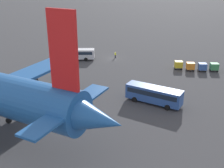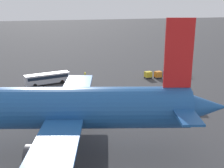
# 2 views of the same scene
# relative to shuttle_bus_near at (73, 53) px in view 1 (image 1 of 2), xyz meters

# --- Properties ---
(ground_plane) EXTENTS (600.00, 600.00, 0.00)m
(ground_plane) POSITION_rel_shuttle_bus_near_xyz_m (-10.66, -3.64, -1.82)
(ground_plane) COLOR #38383A
(shuttle_bus_near) EXTENTS (12.29, 4.90, 3.02)m
(shuttle_bus_near) POSITION_rel_shuttle_bus_near_xyz_m (0.00, 0.00, 0.00)
(shuttle_bus_near) COLOR silver
(shuttle_bus_near) RESTS_ON ground
(shuttle_bus_far) EXTENTS (10.86, 6.20, 3.21)m
(shuttle_bus_far) POSITION_rel_shuttle_bus_near_xyz_m (-23.50, 23.74, 0.10)
(shuttle_bus_far) COLOR #2D5199
(shuttle_bus_far) RESTS_ON ground
(worker_person) EXTENTS (0.38, 0.38, 1.74)m
(worker_person) POSITION_rel_shuttle_bus_near_xyz_m (-11.34, -4.06, -0.95)
(worker_person) COLOR #1E1E2D
(worker_person) RESTS_ON ground
(cargo_cart_green) EXTENTS (2.20, 1.93, 2.06)m
(cargo_cart_green) POSITION_rel_shuttle_bus_near_xyz_m (-37.34, 2.82, -0.63)
(cargo_cart_green) COLOR #38383D
(cargo_cart_green) RESTS_ON ground
(cargo_cart_blue) EXTENTS (2.20, 1.93, 2.06)m
(cargo_cart_blue) POSITION_rel_shuttle_bus_near_xyz_m (-34.48, 3.37, -0.63)
(cargo_cart_blue) COLOR #38383D
(cargo_cart_blue) RESTS_ON ground
(cargo_cart_orange) EXTENTS (2.20, 1.93, 2.06)m
(cargo_cart_orange) POSITION_rel_shuttle_bus_near_xyz_m (-31.61, 3.42, -0.63)
(cargo_cart_orange) COLOR #38383D
(cargo_cart_orange) RESTS_ON ground
(cargo_cart_yellow) EXTENTS (2.20, 1.93, 2.06)m
(cargo_cart_yellow) POSITION_rel_shuttle_bus_near_xyz_m (-28.74, 2.71, -0.63)
(cargo_cart_yellow) COLOR #38383D
(cargo_cart_yellow) RESTS_ON ground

